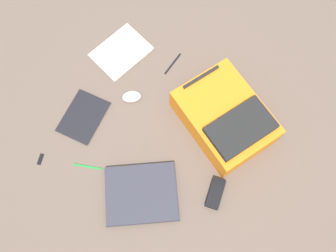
{
  "coord_description": "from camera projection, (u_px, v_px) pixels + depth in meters",
  "views": [
    {
      "loc": [
        0.31,
        -0.45,
        1.73
      ],
      "look_at": [
        -0.01,
        0.04,
        0.02
      ],
      "focal_mm": 39.73,
      "sensor_mm": 36.0,
      "label": 1
    }
  ],
  "objects": [
    {
      "name": "pen_black",
      "position": [
        173.0,
        64.0,
        1.93
      ],
      "size": [
        0.01,
        0.14,
        0.01
      ],
      "primitive_type": "cylinder",
      "rotation": [
        1.57,
        0.0,
        -0.03
      ],
      "color": "black",
      "rests_on": "ground_plane"
    },
    {
      "name": "usb_stick",
      "position": [
        40.0,
        159.0,
        1.77
      ],
      "size": [
        0.04,
        0.06,
        0.01
      ],
      "primitive_type": "cube",
      "rotation": [
        0.0,
        0.0,
        0.35
      ],
      "color": "black",
      "rests_on": "ground_plane"
    },
    {
      "name": "laptop",
      "position": [
        141.0,
        194.0,
        1.7
      ],
      "size": [
        0.43,
        0.42,
        0.03
      ],
      "color": "#24242C",
      "rests_on": "ground_plane"
    },
    {
      "name": "pen_blue",
      "position": [
        88.0,
        166.0,
        1.76
      ],
      "size": [
        0.13,
        0.06,
        0.01
      ],
      "primitive_type": "cylinder",
      "rotation": [
        1.57,
        0.0,
        1.98
      ],
      "color": "#198C33",
      "rests_on": "ground_plane"
    },
    {
      "name": "computer_mouse",
      "position": [
        132.0,
        97.0,
        1.86
      ],
      "size": [
        0.11,
        0.11,
        0.04
      ],
      "primitive_type": "ellipsoid",
      "rotation": [
        0.0,
        0.0,
        2.27
      ],
      "color": "silver",
      "rests_on": "ground_plane"
    },
    {
      "name": "book_red",
      "position": [
        84.0,
        117.0,
        1.83
      ],
      "size": [
        0.21,
        0.27,
        0.02
      ],
      "color": "silver",
      "rests_on": "ground_plane"
    },
    {
      "name": "ground_plane",
      "position": [
        166.0,
        134.0,
        1.81
      ],
      "size": [
        3.52,
        3.52,
        0.0
      ],
      "primitive_type": "plane",
      "color": "brown"
    },
    {
      "name": "power_brick",
      "position": [
        215.0,
        194.0,
        1.7
      ],
      "size": [
        0.09,
        0.15,
        0.03
      ],
      "primitive_type": "cube",
      "rotation": [
        0.0,
        0.0,
        0.25
      ],
      "color": "black",
      "rests_on": "ground_plane"
    },
    {
      "name": "backpack",
      "position": [
        226.0,
        118.0,
        1.75
      ],
      "size": [
        0.54,
        0.48,
        0.18
      ],
      "color": "orange",
      "rests_on": "ground_plane"
    },
    {
      "name": "book_manual",
      "position": [
        121.0,
        52.0,
        1.95
      ],
      "size": [
        0.27,
        0.32,
        0.02
      ],
      "color": "silver",
      "rests_on": "ground_plane"
    }
  ]
}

